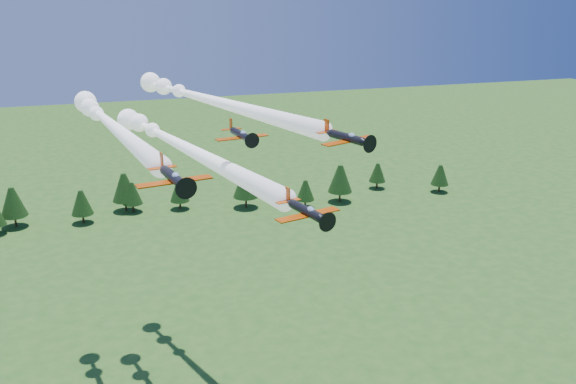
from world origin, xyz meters
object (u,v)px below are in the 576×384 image
object	(u,v)px
plane_left	(111,124)
plane_right	(209,100)
plane_lead	(179,144)
plane_slot	(241,135)

from	to	relation	value
plane_left	plane_right	bearing A→B (deg)	12.05
plane_left	plane_right	size ratio (longest dim) A/B	0.95
plane_left	plane_right	distance (m)	17.31
plane_left	plane_right	xyz separation A→B (m)	(15.95, 6.52, 1.67)
plane_left	plane_right	world-z (taller)	plane_right
plane_lead	plane_right	distance (m)	14.12
plane_lead	plane_right	world-z (taller)	plane_right
plane_right	plane_slot	distance (m)	25.85
plane_left	plane_slot	world-z (taller)	plane_slot
plane_right	plane_slot	size ratio (longest dim) A/B	7.59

